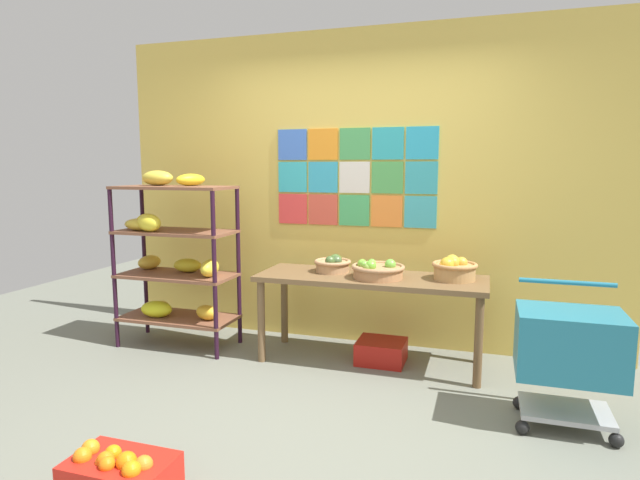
{
  "coord_description": "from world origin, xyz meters",
  "views": [
    {
      "loc": [
        1.05,
        -2.87,
        1.53
      ],
      "look_at": [
        -0.08,
        0.66,
        1.02
      ],
      "focal_mm": 29.49,
      "sensor_mm": 36.0,
      "label": 1
    }
  ],
  "objects_px": {
    "fruit_basket_left": "(377,270)",
    "fruit_basket_centre": "(454,268)",
    "produce_crate_under_table": "(381,351)",
    "fruit_basket_right": "(333,264)",
    "orange_crate_foreground": "(120,474)",
    "display_table": "(371,286)",
    "shopping_cart": "(569,348)",
    "banana_shelf_unit": "(171,252)"
  },
  "relations": [
    {
      "from": "fruit_basket_left",
      "to": "fruit_basket_centre",
      "type": "bearing_deg",
      "value": 11.44
    },
    {
      "from": "produce_crate_under_table",
      "to": "fruit_basket_right",
      "type": "bearing_deg",
      "value": 173.87
    },
    {
      "from": "orange_crate_foreground",
      "to": "produce_crate_under_table",
      "type": "bearing_deg",
      "value": 67.8
    },
    {
      "from": "fruit_basket_right",
      "to": "produce_crate_under_table",
      "type": "bearing_deg",
      "value": -6.13
    },
    {
      "from": "display_table",
      "to": "shopping_cart",
      "type": "distance_m",
      "value": 1.5
    },
    {
      "from": "orange_crate_foreground",
      "to": "shopping_cart",
      "type": "distance_m",
      "value": 2.52
    },
    {
      "from": "banana_shelf_unit",
      "to": "produce_crate_under_table",
      "type": "relative_size",
      "value": 4.04
    },
    {
      "from": "fruit_basket_left",
      "to": "banana_shelf_unit",
      "type": "bearing_deg",
      "value": -178.39
    },
    {
      "from": "banana_shelf_unit",
      "to": "fruit_basket_right",
      "type": "xyz_separation_m",
      "value": [
        1.39,
        0.17,
        -0.06
      ]
    },
    {
      "from": "fruit_basket_centre",
      "to": "shopping_cart",
      "type": "height_order",
      "value": "fruit_basket_centre"
    },
    {
      "from": "produce_crate_under_table",
      "to": "shopping_cart",
      "type": "height_order",
      "value": "shopping_cart"
    },
    {
      "from": "orange_crate_foreground",
      "to": "fruit_basket_right",
      "type": "bearing_deg",
      "value": 78.52
    },
    {
      "from": "banana_shelf_unit",
      "to": "display_table",
      "type": "distance_m",
      "value": 1.73
    },
    {
      "from": "banana_shelf_unit",
      "to": "shopping_cart",
      "type": "xyz_separation_m",
      "value": [
        3.05,
        -0.57,
        -0.34
      ]
    },
    {
      "from": "fruit_basket_left",
      "to": "shopping_cart",
      "type": "bearing_deg",
      "value": -26.16
    },
    {
      "from": "banana_shelf_unit",
      "to": "fruit_basket_right",
      "type": "height_order",
      "value": "banana_shelf_unit"
    },
    {
      "from": "fruit_basket_left",
      "to": "shopping_cart",
      "type": "xyz_separation_m",
      "value": [
        1.27,
        -0.62,
        -0.27
      ]
    },
    {
      "from": "produce_crate_under_table",
      "to": "shopping_cart",
      "type": "relative_size",
      "value": 0.44
    },
    {
      "from": "fruit_basket_left",
      "to": "orange_crate_foreground",
      "type": "relative_size",
      "value": 0.83
    },
    {
      "from": "fruit_basket_right",
      "to": "orange_crate_foreground",
      "type": "xyz_separation_m",
      "value": [
        -0.43,
        -2.11,
        -0.66
      ]
    },
    {
      "from": "shopping_cart",
      "to": "banana_shelf_unit",
      "type": "bearing_deg",
      "value": 155.97
    },
    {
      "from": "display_table",
      "to": "fruit_basket_centre",
      "type": "distance_m",
      "value": 0.65
    },
    {
      "from": "produce_crate_under_table",
      "to": "orange_crate_foreground",
      "type": "bearing_deg",
      "value": -112.2
    },
    {
      "from": "fruit_basket_centre",
      "to": "fruit_basket_left",
      "type": "distance_m",
      "value": 0.57
    },
    {
      "from": "banana_shelf_unit",
      "to": "shopping_cart",
      "type": "bearing_deg",
      "value": -10.67
    },
    {
      "from": "banana_shelf_unit",
      "to": "produce_crate_under_table",
      "type": "bearing_deg",
      "value": 4.09
    },
    {
      "from": "fruit_basket_right",
      "to": "shopping_cart",
      "type": "xyz_separation_m",
      "value": [
        1.66,
        -0.75,
        -0.28
      ]
    },
    {
      "from": "fruit_basket_centre",
      "to": "banana_shelf_unit",
      "type": "bearing_deg",
      "value": -176.01
    },
    {
      "from": "orange_crate_foreground",
      "to": "shopping_cart",
      "type": "xyz_separation_m",
      "value": [
        2.09,
        1.36,
        0.38
      ]
    },
    {
      "from": "banana_shelf_unit",
      "to": "fruit_basket_left",
      "type": "height_order",
      "value": "banana_shelf_unit"
    },
    {
      "from": "fruit_basket_left",
      "to": "fruit_basket_right",
      "type": "height_order",
      "value": "fruit_basket_right"
    },
    {
      "from": "fruit_basket_right",
      "to": "shopping_cart",
      "type": "bearing_deg",
      "value": -24.26
    },
    {
      "from": "shopping_cart",
      "to": "display_table",
      "type": "bearing_deg",
      "value": 139.59
    },
    {
      "from": "fruit_basket_centre",
      "to": "shopping_cart",
      "type": "bearing_deg",
      "value": -45.98
    },
    {
      "from": "orange_crate_foreground",
      "to": "banana_shelf_unit",
      "type": "bearing_deg",
      "value": 116.42
    },
    {
      "from": "fruit_basket_centre",
      "to": "produce_crate_under_table",
      "type": "relative_size",
      "value": 0.9
    },
    {
      "from": "banana_shelf_unit",
      "to": "fruit_basket_left",
      "type": "xyz_separation_m",
      "value": [
        1.78,
        0.05,
        -0.06
      ]
    },
    {
      "from": "fruit_basket_centre",
      "to": "fruit_basket_right",
      "type": "distance_m",
      "value": 0.95
    },
    {
      "from": "fruit_basket_left",
      "to": "shopping_cart",
      "type": "relative_size",
      "value": 0.48
    },
    {
      "from": "banana_shelf_unit",
      "to": "shopping_cart",
      "type": "height_order",
      "value": "banana_shelf_unit"
    },
    {
      "from": "display_table",
      "to": "orange_crate_foreground",
      "type": "distance_m",
      "value": 2.23
    },
    {
      "from": "display_table",
      "to": "fruit_basket_right",
      "type": "xyz_separation_m",
      "value": [
        -0.32,
        0.07,
        0.15
      ]
    }
  ]
}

